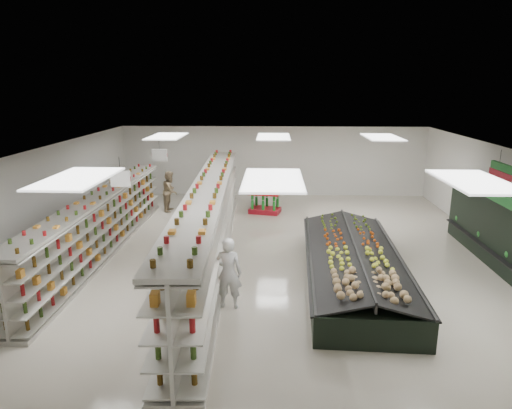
{
  "coord_description": "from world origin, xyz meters",
  "views": [
    {
      "loc": [
        0.01,
        -13.0,
        4.99
      ],
      "look_at": [
        -0.53,
        0.78,
        1.39
      ],
      "focal_mm": 32.0,
      "sensor_mm": 36.0,
      "label": 1
    }
  ],
  "objects_px": {
    "produce_island": "(353,263)",
    "soda_endcap": "(265,194)",
    "gondola_center": "(211,226)",
    "shopper_main": "(228,273)",
    "shopper_background": "(170,191)",
    "gondola_left": "(102,226)"
  },
  "relations": [
    {
      "from": "shopper_background",
      "to": "gondola_left",
      "type": "bearing_deg",
      "value": 171.9
    },
    {
      "from": "gondola_center",
      "to": "shopper_background",
      "type": "relative_size",
      "value": 7.99
    },
    {
      "from": "gondola_center",
      "to": "produce_island",
      "type": "distance_m",
      "value": 4.2
    },
    {
      "from": "gondola_left",
      "to": "gondola_center",
      "type": "height_order",
      "value": "gondola_center"
    },
    {
      "from": "gondola_center",
      "to": "shopper_background",
      "type": "bearing_deg",
      "value": 111.55
    },
    {
      "from": "gondola_center",
      "to": "shopper_main",
      "type": "height_order",
      "value": "gondola_center"
    },
    {
      "from": "gondola_left",
      "to": "shopper_background",
      "type": "height_order",
      "value": "gondola_left"
    },
    {
      "from": "soda_endcap",
      "to": "shopper_main",
      "type": "distance_m",
      "value": 8.21
    },
    {
      "from": "shopper_main",
      "to": "gondola_center",
      "type": "bearing_deg",
      "value": -70.15
    },
    {
      "from": "gondola_left",
      "to": "produce_island",
      "type": "relative_size",
      "value": 1.52
    },
    {
      "from": "gondola_center",
      "to": "soda_endcap",
      "type": "distance_m",
      "value": 5.42
    },
    {
      "from": "soda_endcap",
      "to": "shopper_background",
      "type": "relative_size",
      "value": 0.96
    },
    {
      "from": "gondola_center",
      "to": "produce_island",
      "type": "height_order",
      "value": "gondola_center"
    },
    {
      "from": "shopper_main",
      "to": "shopper_background",
      "type": "height_order",
      "value": "shopper_main"
    },
    {
      "from": "soda_endcap",
      "to": "shopper_background",
      "type": "height_order",
      "value": "shopper_background"
    },
    {
      "from": "produce_island",
      "to": "soda_endcap",
      "type": "distance_m",
      "value": 6.97
    },
    {
      "from": "shopper_main",
      "to": "shopper_background",
      "type": "bearing_deg",
      "value": -64.36
    },
    {
      "from": "produce_island",
      "to": "shopper_background",
      "type": "relative_size",
      "value": 4.2
    },
    {
      "from": "soda_endcap",
      "to": "shopper_background",
      "type": "xyz_separation_m",
      "value": [
        -3.88,
        0.17,
        0.05
      ]
    },
    {
      "from": "produce_island",
      "to": "gondola_left",
      "type": "bearing_deg",
      "value": 166.45
    },
    {
      "from": "produce_island",
      "to": "soda_endcap",
      "type": "bearing_deg",
      "value": 110.63
    },
    {
      "from": "produce_island",
      "to": "shopper_main",
      "type": "bearing_deg",
      "value": -152.0
    }
  ]
}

